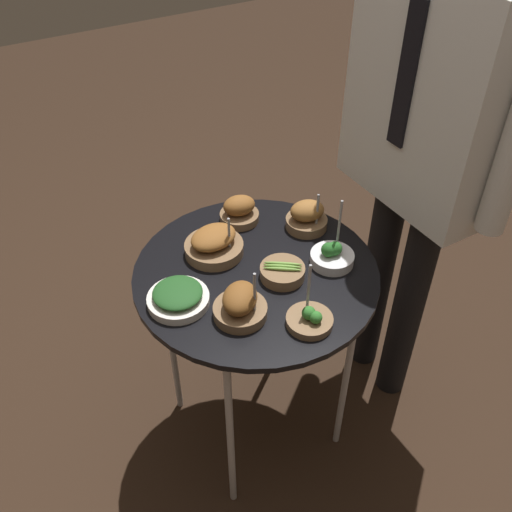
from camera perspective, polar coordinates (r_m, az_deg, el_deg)
The scene contains 11 objects.
ground_plane at distance 2.03m, azimuth -0.00°, elevation -16.20°, with size 8.00×8.00×0.00m, color black.
serving_cart at distance 1.53m, azimuth -0.00°, elevation -2.92°, with size 0.65×0.65×0.70m.
bowl_broccoli_mid_right at distance 1.35m, azimuth 5.41°, elevation -6.25°, with size 0.11×0.11×0.16m.
bowl_asparagus_mid_left at distance 1.47m, azimuth 2.66°, elevation -1.59°, with size 0.12×0.12×0.04m.
bowl_roast_center at distance 1.53m, azimuth -4.24°, elevation 1.25°, with size 0.16×0.16×0.12m.
bowl_roast_front_left at distance 1.62m, azimuth 5.11°, elevation 3.92°, with size 0.12×0.12×0.13m.
bowl_roast_near_rim at distance 1.36m, azimuth -1.60°, elevation -4.87°, with size 0.13×0.13×0.14m.
bowl_roast_far_rim at distance 1.65m, azimuth -1.69°, elevation 4.55°, with size 0.11×0.11×0.08m.
bowl_broccoli_back_left at distance 1.52m, azimuth 7.62°, elevation 0.12°, with size 0.12×0.12×0.18m.
bowl_spinach_back_right at distance 1.41m, azimuth -7.81°, elevation -4.07°, with size 0.15×0.15×0.05m.
waiter_figure at distance 1.57m, azimuth 16.92°, elevation 12.68°, with size 0.59×0.22×1.59m.
Camera 1 is at (0.96, -0.56, 1.70)m, focal length 40.00 mm.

